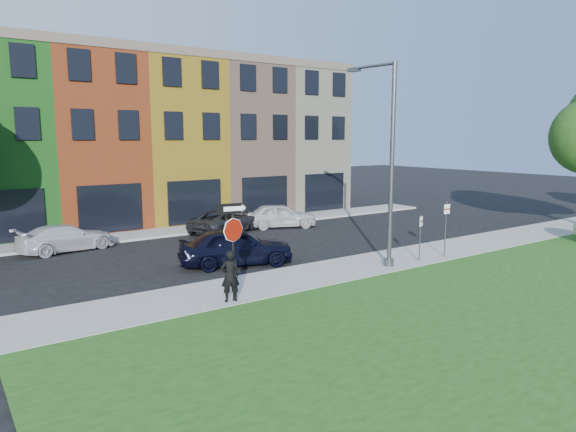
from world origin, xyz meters
TOP-DOWN VIEW (x-y plane):
  - ground at (0.00, 0.00)m, footprint 120.00×120.00m
  - sidewalk_near at (2.00, 3.00)m, footprint 40.00×3.00m
  - sidewalk_far at (-3.00, 15.00)m, footprint 40.00×2.40m
  - rowhouse_block at (-2.50, 21.18)m, footprint 30.00×10.12m
  - stop_sign at (-5.19, 1.90)m, footprint 1.04×0.24m
  - man at (-5.33, 1.90)m, footprint 0.80×0.70m
  - sedan_near at (-2.66, 6.34)m, footprint 4.58×5.82m
  - parked_car_silver at (-7.93, 13.31)m, footprint 3.49×5.11m
  - parked_car_dark at (0.51, 13.20)m, footprint 5.68×6.32m
  - parked_car_white at (3.97, 12.85)m, footprint 4.68×5.45m
  - street_lamp at (2.19, 2.47)m, footprint 0.58×2.57m
  - parking_sign_a at (3.91, 2.13)m, footprint 0.30×0.16m
  - parking_sign_b at (5.44, 2.03)m, footprint 0.32×0.10m

SIDE VIEW (x-z plane):
  - ground at x=0.00m, z-range 0.00..0.00m
  - sidewalk_near at x=2.00m, z-range 0.00..0.12m
  - sidewalk_far at x=-3.00m, z-range 0.00..0.12m
  - parked_car_silver at x=-7.93m, z-range 0.00..1.28m
  - parked_car_dark at x=0.51m, z-range 0.00..1.31m
  - parked_car_white at x=3.97m, z-range 0.00..1.45m
  - sedan_near at x=-2.66m, z-range 0.00..1.62m
  - man at x=-5.33m, z-range 0.12..1.79m
  - parking_sign_a at x=3.91m, z-range 0.38..2.37m
  - parking_sign_b at x=5.44m, z-range 0.40..2.87m
  - stop_sign at x=-5.19m, z-range 0.79..3.95m
  - street_lamp at x=2.19m, z-range 0.15..8.30m
  - rowhouse_block at x=-2.50m, z-range -0.01..9.99m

